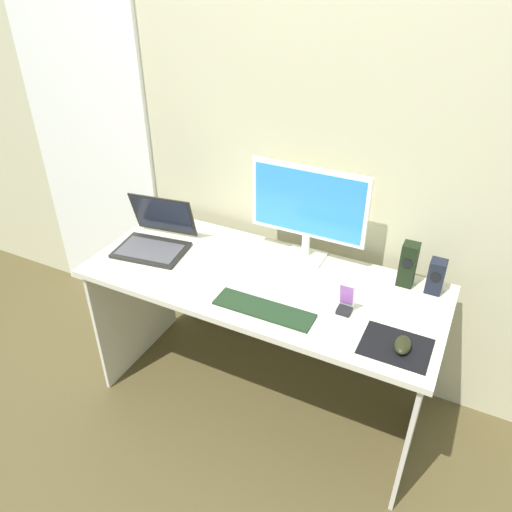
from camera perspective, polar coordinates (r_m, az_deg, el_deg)
The scene contains 12 objects.
ground_plane at distance 2.68m, azimuth 0.57°, elevation -15.77°, with size 8.00×8.00×0.00m, color #4C4225.
wall_back at distance 2.29m, azimuth 5.51°, elevation 13.33°, with size 6.00×0.04×2.50m, color #C0BA96.
door_left at distance 3.01m, azimuth -18.34°, elevation 11.77°, with size 0.82×0.02×2.02m, color white.
desk at distance 2.26m, azimuth 0.65°, elevation -5.62°, with size 1.58×0.66×0.75m.
monitor at distance 2.20m, azimuth 5.98°, elevation 5.50°, with size 0.54×0.14×0.45m.
speaker_right at distance 2.19m, azimuth 19.97°, elevation -2.22°, with size 0.07×0.07×0.15m.
speaker_near_monitor at distance 2.18m, azimuth 17.07°, elevation -0.93°, with size 0.07×0.07×0.20m.
laptop at distance 2.42m, azimuth -11.51°, elevation 2.04°, with size 0.36×0.34×0.23m.
keyboard_external at distance 2.00m, azimuth 0.90°, elevation -6.12°, with size 0.41×0.12×0.01m, color black.
mousepad at distance 1.91m, azimuth 15.75°, elevation -9.96°, with size 0.25×0.20×0.00m, color black.
mouse at distance 1.89m, azimuth 16.49°, elevation -9.77°, with size 0.06×0.10×0.04m, color black.
phone_in_dock at distance 2.00m, azimuth 10.26°, elevation -5.19°, with size 0.06×0.06×0.14m.
Camera 1 is at (0.77, -1.60, 2.00)m, focal length 34.82 mm.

